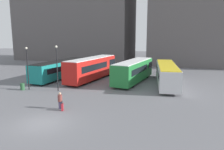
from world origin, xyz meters
The scene contains 10 objects.
ground_plane centered at (0.00, 0.00, 0.00)m, with size 160.00×160.00×0.00m, color slate.
bus_0 centered at (-8.23, 16.76, 1.53)m, with size 3.22×12.46×2.79m.
bus_1 centered at (-2.92, 17.08, 1.83)m, with size 3.87×12.08×3.36m.
bus_2 centered at (3.52, 17.40, 1.69)m, with size 3.92×11.41×3.10m.
bus_3 centered at (8.22, 16.87, 1.56)m, with size 4.12×12.62×2.83m.
traveler centered at (-0.43, 3.43, 0.94)m, with size 0.53×0.53×1.58m.
suitcase centered at (-0.03, 3.11, 0.33)m, with size 0.30×0.41×0.95m.
lamp_post_0 centered at (-4.15, 9.17, 3.27)m, with size 0.28×0.28×5.54m.
lamp_post_1 centered at (-8.08, 8.79, 3.15)m, with size 0.28×0.28×5.32m.
trash_bin centered at (-8.66, 8.31, 0.42)m, with size 0.52×0.52×0.85m.
Camera 1 is at (9.94, -13.55, 6.70)m, focal length 35.00 mm.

